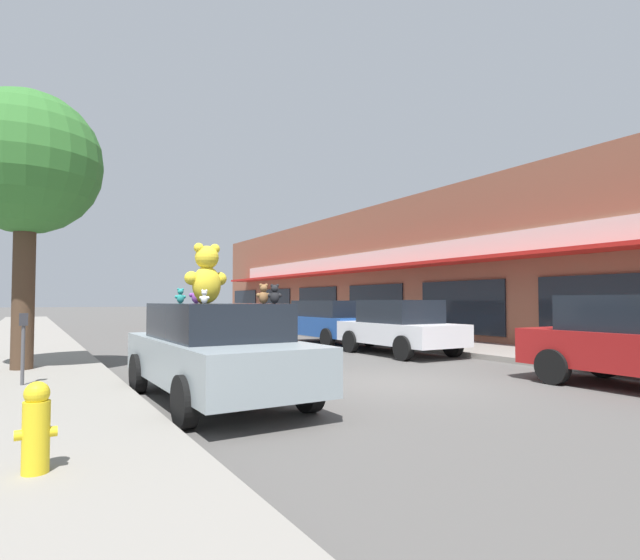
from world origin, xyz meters
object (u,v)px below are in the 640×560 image
object	(u,v)px
parked_car_far_right	(329,320)
parked_car_far_center	(399,326)
plush_art_car	(216,350)
street_tree	(27,165)
teddy_bear_brown	(263,294)
fire_hydrant	(36,427)
teddy_bear_orange	(201,293)
teddy_bear_teal	(180,296)
teddy_bear_giant	(207,275)
teddy_bear_white	(204,297)
teddy_bear_black	(275,294)
teddy_bear_purple	(196,294)
parking_meter	(23,339)

from	to	relation	value
parked_car_far_right	parked_car_far_center	bearing A→B (deg)	-90.00
plush_art_car	street_tree	world-z (taller)	street_tree
teddy_bear_brown	plush_art_car	bearing A→B (deg)	-45.32
plush_art_car	fire_hydrant	bearing A→B (deg)	-132.46
teddy_bear_orange	fire_hydrant	size ratio (longest dim) A/B	0.46
teddy_bear_orange	teddy_bear_teal	bearing A→B (deg)	-96.82
street_tree	teddy_bear_giant	bearing A→B (deg)	-61.50
plush_art_car	teddy_bear_white	world-z (taller)	teddy_bear_white
plush_art_car	teddy_bear_giant	size ratio (longest dim) A/B	4.82
teddy_bear_giant	street_tree	xyz separation A→B (m)	(-2.59, 4.77, 2.58)
teddy_bear_black	teddy_bear_purple	world-z (taller)	teddy_bear_purple
teddy_bear_teal	street_tree	size ratio (longest dim) A/B	0.04
plush_art_car	parked_car_far_right	size ratio (longest dim) A/B	1.08
teddy_bear_white	parked_car_far_right	size ratio (longest dim) A/B	0.05
parking_meter	teddy_bear_orange	bearing A→B (deg)	-39.32
street_tree	parking_meter	world-z (taller)	street_tree
parked_car_far_center	parking_meter	bearing A→B (deg)	-170.76
teddy_bear_purple	teddy_bear_orange	bearing A→B (deg)	98.04
teddy_bear_black	parked_car_far_center	world-z (taller)	teddy_bear_black
teddy_bear_black	teddy_bear_orange	world-z (taller)	teddy_bear_orange
teddy_bear_black	teddy_bear_teal	bearing A→B (deg)	-28.31
parking_meter	teddy_bear_giant	bearing A→B (deg)	-43.08
teddy_bear_teal	teddy_bear_purple	xyz separation A→B (m)	(0.18, -0.34, 0.03)
teddy_bear_black	teddy_bear_white	xyz separation A→B (m)	(-1.02, 0.34, -0.04)
teddy_bear_brown	street_tree	xyz separation A→B (m)	(-3.29, 5.47, 2.90)
plush_art_car	teddy_bear_teal	distance (m)	1.32
parked_car_far_center	teddy_bear_black	bearing A→B (deg)	-143.16
teddy_bear_teal	parking_meter	xyz separation A→B (m)	(-2.39, 1.48, -0.77)
teddy_bear_orange	parked_car_far_center	size ratio (longest dim) A/B	0.09
plush_art_car	teddy_bear_black	world-z (taller)	teddy_bear_black
teddy_bear_giant	parked_car_far_center	size ratio (longest dim) A/B	0.24
teddy_bear_black	teddy_bear_brown	size ratio (longest dim) A/B	0.96
teddy_bear_orange	teddy_bear_white	world-z (taller)	teddy_bear_orange
teddy_bear_giant	teddy_bear_teal	world-z (taller)	teddy_bear_giant
teddy_bear_giant	teddy_bear_white	world-z (taller)	teddy_bear_giant
teddy_bear_teal	parking_meter	size ratio (longest dim) A/B	0.21
fire_hydrant	teddy_bear_black	bearing A→B (deg)	32.12
teddy_bear_black	teddy_bear_white	distance (m)	1.07
teddy_bear_purple	parked_car_far_right	distance (m)	10.55
parked_car_far_center	fire_hydrant	size ratio (longest dim) A/B	5.24
parked_car_far_center	teddy_bear_purple	bearing A→B (deg)	-154.93
street_tree	fire_hydrant	world-z (taller)	street_tree
teddy_bear_teal	parked_car_far_right	distance (m)	10.44
teddy_bear_giant	teddy_bear_brown	size ratio (longest dim) A/B	3.09
teddy_bear_brown	parked_car_far_right	distance (m)	11.07
plush_art_car	teddy_bear_white	distance (m)	1.08
teddy_bear_brown	parked_car_far_center	distance (m)	8.17
teddy_bear_brown	parking_meter	world-z (taller)	teddy_bear_brown
teddy_bear_white	teddy_bear_purple	distance (m)	1.13
teddy_bear_teal	teddy_bear_white	bearing A→B (deg)	93.52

